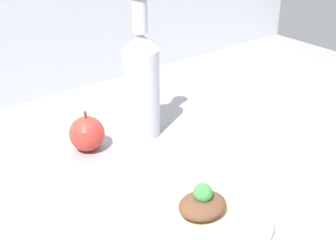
{
  "coord_description": "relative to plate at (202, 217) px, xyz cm",
  "views": [
    {
      "loc": [
        -49.36,
        -58.07,
        50.77
      ],
      "look_at": [
        -0.83,
        3.58,
        11.18
      ],
      "focal_mm": 50.0,
      "sensor_mm": 36.0,
      "label": 1
    }
  ],
  "objects": [
    {
      "name": "cider_bottle",
      "position": [
        10.46,
        31.72,
        11.88
      ],
      "size": [
        7.85,
        7.85,
        31.94
      ],
      "color": "silver",
      "rests_on": "ground_plane"
    },
    {
      "name": "ground_plane",
      "position": [
        6.05,
        12.28,
        -2.82
      ],
      "size": [
        180.0,
        110.0,
        4.0
      ],
      "primitive_type": "cube",
      "color": "gray"
    },
    {
      "name": "apple",
      "position": [
        -3.1,
        32.96,
        2.94
      ],
      "size": [
        7.52,
        7.52,
        8.95
      ],
      "color": "red",
      "rests_on": "ground_plane"
    },
    {
      "name": "plate",
      "position": [
        0.0,
        0.0,
        0.0
      ],
      "size": [
        23.82,
        23.82,
        1.54
      ],
      "color": "white",
      "rests_on": "ground_plane"
    },
    {
      "name": "plated_food",
      "position": [
        0.0,
        0.0,
        2.16
      ],
      "size": [
        15.76,
        15.76,
        6.12
      ],
      "color": "beige",
      "rests_on": "plate"
    }
  ]
}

